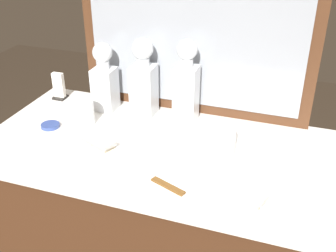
# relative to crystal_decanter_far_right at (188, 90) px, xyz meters

# --- Properties ---
(dresser) EXTENTS (1.26, 0.60, 0.89)m
(dresser) POSITION_rel_crystal_decanter_far_right_xyz_m (-0.00, -0.20, -0.57)
(dresser) COLOR #472816
(dresser) RESTS_ON ground_plane
(dresser_mirror) EXTENTS (0.87, 0.03, 0.75)m
(dresser_mirror) POSITION_rel_crystal_decanter_far_right_xyz_m (-0.00, 0.09, 0.25)
(dresser_mirror) COLOR #472816
(dresser_mirror) RESTS_ON dresser
(crystal_decanter_far_right) EXTENTS (0.08, 0.08, 0.31)m
(crystal_decanter_far_right) POSITION_rel_crystal_decanter_far_right_xyz_m (0.00, 0.00, 0.00)
(crystal_decanter_far_right) COLOR white
(crystal_decanter_far_right) RESTS_ON dresser
(crystal_decanter_front) EXTENTS (0.08, 0.08, 0.27)m
(crystal_decanter_front) POSITION_rel_crystal_decanter_far_right_xyz_m (-0.33, -0.01, -0.02)
(crystal_decanter_front) COLOR white
(crystal_decanter_front) RESTS_ON dresser
(crystal_decanter_right) EXTENTS (0.09, 0.09, 0.30)m
(crystal_decanter_right) POSITION_rel_crystal_decanter_far_right_xyz_m (-0.17, 0.00, -0.01)
(crystal_decanter_right) COLOR white
(crystal_decanter_right) RESTS_ON dresser
(crystal_tumbler_far_right) EXTENTS (0.08, 0.08, 0.09)m
(crystal_tumbler_far_right) POSITION_rel_crystal_decanter_far_right_xyz_m (-0.35, -0.15, -0.08)
(crystal_tumbler_far_right) COLOR white
(crystal_tumbler_far_right) RESTS_ON dresser
(crystal_tumbler_right) EXTENTS (0.09, 0.09, 0.09)m
(crystal_tumbler_right) POSITION_rel_crystal_decanter_far_right_xyz_m (0.17, -0.18, -0.08)
(crystal_tumbler_right) COLOR white
(crystal_tumbler_right) RESTS_ON dresser
(silver_brush_front) EXTENTS (0.15, 0.10, 0.02)m
(silver_brush_front) POSITION_rel_crystal_decanter_far_right_xyz_m (-0.23, -0.26, -0.11)
(silver_brush_front) COLOR #B7A88C
(silver_brush_front) RESTS_ON dresser
(silver_brush_left) EXTENTS (0.16, 0.09, 0.02)m
(silver_brush_left) POSITION_rel_crystal_decanter_far_right_xyz_m (0.27, -0.38, -0.11)
(silver_brush_left) COLOR #B7A88C
(silver_brush_left) RESTS_ON dresser
(porcelain_dish) EXTENTS (0.07, 0.07, 0.01)m
(porcelain_dish) POSITION_rel_crystal_decanter_far_right_xyz_m (-0.45, -0.21, -0.12)
(porcelain_dish) COLOR #33478C
(porcelain_dish) RESTS_ON dresser
(tortoiseshell_comb) EXTENTS (0.11, 0.06, 0.01)m
(tortoiseshell_comb) POSITION_rel_crystal_decanter_far_right_xyz_m (0.07, -0.40, -0.12)
(tortoiseshell_comb) COLOR brown
(tortoiseshell_comb) RESTS_ON dresser
(napkin_holder) EXTENTS (0.05, 0.05, 0.11)m
(napkin_holder) POSITION_rel_crystal_decanter_far_right_xyz_m (-0.55, 0.02, -0.08)
(napkin_holder) COLOR black
(napkin_holder) RESTS_ON dresser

